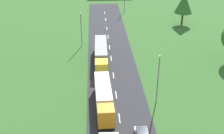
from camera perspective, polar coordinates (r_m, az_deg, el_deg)
name	(u,v)px	position (r m, az deg, el deg)	size (l,w,h in m)	color
truck_second	(104,97)	(46.67, -1.64, -5.86)	(2.80, 12.02, 3.44)	orange
truck_third	(101,53)	(61.07, -2.16, 2.67)	(2.71, 14.12, 3.50)	yellow
lamppost_second	(158,77)	(47.14, 9.02, -1.94)	(0.36, 0.36, 8.66)	slate
lamppost_third	(81,28)	(68.56, -6.07, 7.67)	(0.36, 0.36, 8.27)	slate
tree_elm	(184,3)	(84.99, 13.91, 12.02)	(4.96, 4.96, 8.89)	#513823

